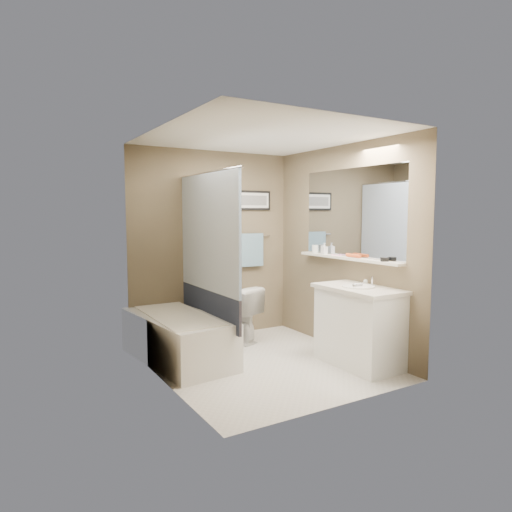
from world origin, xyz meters
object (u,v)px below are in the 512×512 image
toilet (234,314)px  hair_brush_front (353,256)px  vanity (359,328)px  candle_bowl_near (385,259)px  bathtub (178,338)px  soap_bottle (324,248)px  glass_jar (315,249)px

toilet → hair_brush_front: bearing=107.8°
vanity → candle_bowl_near: size_ratio=10.00×
bathtub → hair_brush_front: size_ratio=6.82×
bathtub → toilet: toilet is taller
vanity → soap_bottle: 1.15m
hair_brush_front → glass_jar: (0.00, 0.69, 0.03)m
vanity → hair_brush_front: 0.82m
toilet → glass_jar: bearing=132.6°
bathtub → candle_bowl_near: candle_bowl_near is taller
bathtub → toilet: size_ratio=2.14×
bathtub → vanity: size_ratio=1.67×
hair_brush_front → soap_bottle: 0.51m
candle_bowl_near → hair_brush_front: (0.00, 0.46, 0.00)m
toilet → vanity: vanity is taller
candle_bowl_near → glass_jar: size_ratio=0.90×
toilet → glass_jar: (0.90, -0.47, 0.81)m
vanity → glass_jar: glass_jar is taller
bathtub → glass_jar: 2.01m
toilet → hair_brush_front: (0.90, -1.16, 0.79)m
glass_jar → hair_brush_front: bearing=-90.0°
soap_bottle → candle_bowl_near: bearing=-90.0°
glass_jar → soap_bottle: 0.18m
bathtub → soap_bottle: soap_bottle is taller
vanity → hair_brush_front: hair_brush_front is taller
vanity → glass_jar: (0.19, 1.00, 0.77)m
bathtub → glass_jar: (1.79, -0.12, 0.92)m
toilet → hair_brush_front: hair_brush_front is taller
toilet → hair_brush_front: 1.67m
hair_brush_front → soap_bottle: size_ratio=1.63×
candle_bowl_near → hair_brush_front: size_ratio=0.41×
bathtub → hair_brush_front: hair_brush_front is taller
bathtub → hair_brush_front: bearing=-30.4°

